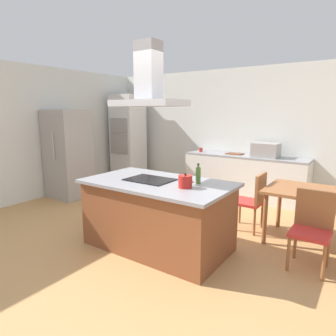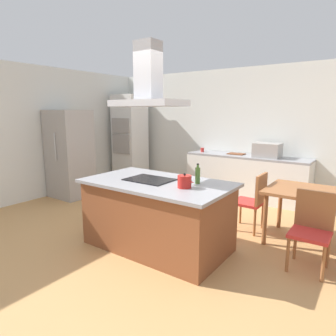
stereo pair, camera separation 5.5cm
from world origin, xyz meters
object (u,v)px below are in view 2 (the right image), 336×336
at_px(countertop_microwave, 267,150).
at_px(cutting_board, 236,154).
at_px(cooktop, 149,180).
at_px(tea_kettle, 185,182).
at_px(refrigerator, 70,154).
at_px(chair_facing_island, 312,225).
at_px(chair_at_left_end, 254,198).
at_px(range_hood, 148,86).
at_px(coffee_mug_red, 202,150).
at_px(wall_oven_stack, 130,139).
at_px(dining_table, 323,198).
at_px(olive_oil_bottle, 198,175).

height_order(countertop_microwave, cutting_board, countertop_microwave).
height_order(cooktop, tea_kettle, tea_kettle).
xyz_separation_m(tea_kettle, refrigerator, (-3.44, 0.95, -0.07)).
relative_size(chair_facing_island, chair_at_left_end, 1.00).
xyz_separation_m(cutting_board, range_hood, (0.01, -2.93, 1.19)).
bearing_deg(cooktop, cutting_board, 90.16).
height_order(coffee_mug_red, wall_oven_stack, wall_oven_stack).
relative_size(tea_kettle, coffee_mug_red, 2.41).
distance_m(wall_oven_stack, dining_table, 4.88).
height_order(cooktop, wall_oven_stack, wall_oven_stack).
bearing_deg(cooktop, refrigerator, 163.00).
relative_size(tea_kettle, cutting_board, 0.64).
bearing_deg(olive_oil_bottle, wall_oven_stack, 144.09).
height_order(cooktop, dining_table, cooktop).
xyz_separation_m(olive_oil_bottle, wall_oven_stack, (-3.39, 2.45, 0.09)).
relative_size(wall_oven_stack, range_hood, 2.44).
height_order(tea_kettle, coffee_mug_red, tea_kettle).
distance_m(countertop_microwave, cutting_board, 0.67).
xyz_separation_m(cooktop, refrigerator, (-2.85, 0.87, 0.00)).
bearing_deg(countertop_microwave, wall_oven_stack, -176.09).
distance_m(refrigerator, chair_facing_island, 4.77).
relative_size(chair_facing_island, range_hood, 0.99).
bearing_deg(coffee_mug_red, olive_oil_bottle, -62.33).
height_order(coffee_mug_red, chair_at_left_end, coffee_mug_red).
height_order(tea_kettle, olive_oil_bottle, olive_oil_bottle).
distance_m(countertop_microwave, refrigerator, 4.04).
relative_size(tea_kettle, chair_facing_island, 0.24).
xyz_separation_m(cooktop, coffee_mug_red, (-0.78, 2.85, 0.04)).
distance_m(coffee_mug_red, chair_at_left_end, 2.40).
height_order(olive_oil_bottle, chair_at_left_end, olive_oil_bottle).
distance_m(cooktop, dining_table, 2.29).
bearing_deg(refrigerator, wall_oven_stack, 87.42).
xyz_separation_m(tea_kettle, coffee_mug_red, (-1.37, 2.92, -0.03)).
distance_m(tea_kettle, cutting_board, 3.06).
distance_m(tea_kettle, coffee_mug_red, 3.23).
bearing_deg(cooktop, coffee_mug_red, 105.25).
xyz_separation_m(cooktop, range_hood, (-0.00, 0.00, 1.20)).
bearing_deg(range_hood, countertop_microwave, 77.26).
relative_size(wall_oven_stack, chair_at_left_end, 2.47).
xyz_separation_m(countertop_microwave, chair_facing_island, (1.24, -2.28, -0.53)).
xyz_separation_m(olive_oil_bottle, chair_at_left_end, (0.36, 1.07, -0.50)).
xyz_separation_m(olive_oil_bottle, refrigerator, (-3.47, 0.68, -0.10)).
bearing_deg(cooktop, countertop_microwave, 77.26).
bearing_deg(olive_oil_bottle, chair_at_left_end, 71.25).
relative_size(dining_table, chair_at_left_end, 1.57).
relative_size(olive_oil_bottle, coffee_mug_red, 2.82).
relative_size(olive_oil_bottle, range_hood, 0.28).
xyz_separation_m(refrigerator, chair_at_left_end, (3.83, 0.39, -0.40)).
bearing_deg(range_hood, chair_at_left_end, 52.28).
relative_size(cooktop, chair_at_left_end, 0.67).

